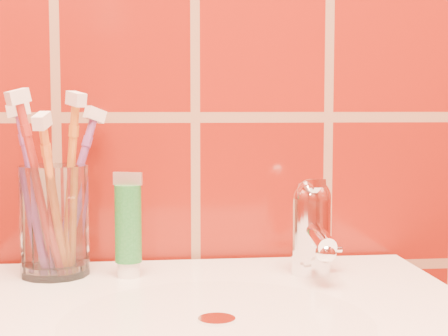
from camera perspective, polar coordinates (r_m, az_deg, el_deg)
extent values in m
cylinder|color=silver|center=(0.67, -0.61, -12.69)|extent=(0.30, 0.30, 0.00)
cylinder|color=white|center=(0.67, -0.62, -12.52)|extent=(0.04, 0.04, 0.00)
cylinder|color=white|center=(0.86, -13.94, -4.27)|extent=(0.10, 0.10, 0.14)
cylinder|color=white|center=(0.85, -7.92, -8.34)|extent=(0.03, 0.03, 0.02)
cylinder|color=#1A6D29|center=(0.84, -7.97, -4.59)|extent=(0.03, 0.03, 0.09)
cube|color=beige|center=(0.83, -8.02, -0.88)|extent=(0.04, 0.00, 0.02)
cylinder|color=white|center=(0.85, 7.24, -5.61)|extent=(0.05, 0.05, 0.09)
sphere|color=white|center=(0.85, 7.27, -2.45)|extent=(0.05, 0.05, 0.05)
cylinder|color=white|center=(0.82, 7.87, -5.58)|extent=(0.02, 0.09, 0.03)
cube|color=white|center=(0.83, 7.48, -1.33)|extent=(0.02, 0.06, 0.01)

